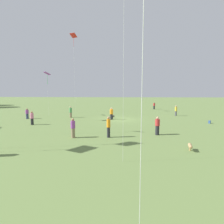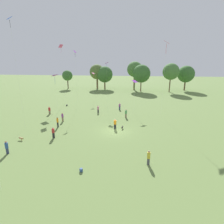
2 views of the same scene
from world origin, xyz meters
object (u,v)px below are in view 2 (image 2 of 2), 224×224
(person_6, at_px, (7,147))
(kite_6, at_px, (75,56))
(person_0, at_px, (126,113))
(kite_1, at_px, (166,45))
(picnic_bag_1, at_px, (67,105))
(picnic_bag_0, at_px, (81,170))
(person_8, at_px, (63,117))
(kite_4, at_px, (107,65))
(dog_0, at_px, (21,138))
(person_10, at_px, (149,158))
(kite_3, at_px, (93,74))
(person_2, at_px, (115,124))
(person_5, at_px, (58,122))
(person_9, at_px, (49,110))
(person_3, at_px, (98,109))
(kite_8, at_px, (61,49))
(kite_7, at_px, (10,27))
(dog_1, at_px, (122,127))
(person_4, at_px, (53,133))
(person_7, at_px, (120,107))
(kite_9, at_px, (135,82))
(kite_2, at_px, (55,76))

(person_6, distance_m, kite_6, 26.87)
(person_0, height_order, kite_6, kite_6)
(kite_1, distance_m, picnic_bag_1, 27.84)
(picnic_bag_1, bearing_deg, picnic_bag_0, -65.85)
(person_8, xyz_separation_m, kite_4, (6.79, 12.31, 9.54))
(kite_4, height_order, dog_0, kite_4)
(person_10, relative_size, picnic_bag_1, 4.65)
(person_6, xyz_separation_m, kite_3, (3.53, 32.60, 6.79))
(person_2, height_order, person_5, person_5)
(person_10, height_order, kite_4, kite_4)
(person_6, height_order, person_9, person_6)
(person_2, relative_size, kite_4, 0.16)
(person_5, xyz_separation_m, person_8, (-0.37, 3.06, -0.09))
(person_5, bearing_deg, person_3, -123.02)
(kite_1, bearing_deg, person_8, 169.00)
(kite_8, bearing_deg, person_0, 130.70)
(kite_7, distance_m, dog_1, 23.13)
(person_6, bearing_deg, person_0, 110.70)
(person_4, distance_m, person_7, 19.56)
(person_4, height_order, kite_1, kite_1)
(kite_9, relative_size, picnic_bag_0, 19.65)
(person_0, height_order, kite_7, kite_7)
(person_10, distance_m, kite_7, 26.91)
(person_2, height_order, person_8, person_2)
(person_4, height_order, kite_9, kite_9)
(person_2, height_order, picnic_bag_1, person_2)
(person_6, relative_size, dog_1, 2.44)
(kite_3, bearing_deg, picnic_bag_0, -115.29)
(kite_2, bearing_deg, dog_1, 123.78)
(kite_9, bearing_deg, person_7, 153.35)
(person_6, bearing_deg, person_5, 136.86)
(person_3, xyz_separation_m, kite_7, (-10.57, -11.21, 15.35))
(kite_4, height_order, picnic_bag_0, kite_4)
(person_7, xyz_separation_m, person_8, (-10.19, -10.13, 0.08))
(kite_9, bearing_deg, person_5, -138.45)
(kite_3, bearing_deg, kite_9, -79.88)
(person_7, xyz_separation_m, kite_8, (-15.50, 4.24, 13.63))
(person_8, bearing_deg, kite_9, 27.99)
(kite_2, relative_size, kite_6, 0.61)
(kite_4, relative_size, kite_7, 0.63)
(dog_1, bearing_deg, person_8, 173.56)
(person_7, relative_size, kite_6, 0.12)
(person_9, relative_size, kite_1, 0.11)
(person_3, height_order, person_9, person_9)
(kite_2, xyz_separation_m, kite_9, (18.65, -0.45, -1.11))
(person_2, bearing_deg, kite_3, -120.90)
(kite_2, bearing_deg, person_9, 70.56)
(person_10, distance_m, kite_6, 31.45)
(person_9, height_order, picnic_bag_0, person_9)
(person_6, bearing_deg, kite_2, 158.56)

